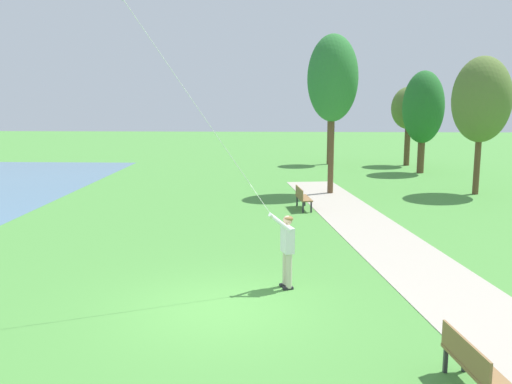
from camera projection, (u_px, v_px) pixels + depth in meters
name	position (u px, v px, depth m)	size (l,w,h in m)	color
ground_plane	(217.00, 309.00, 11.68)	(120.00, 120.00, 0.00)	#4C8E3D
walkway_path	(437.00, 281.00, 13.44)	(2.40, 32.00, 0.02)	#ADA393
person_kite_flyer	(287.00, 244.00, 12.84)	(0.63, 0.50, 1.83)	#232328
park_bench_near_walkway	(472.00, 362.00, 8.29)	(0.65, 1.55, 0.88)	olive
park_bench_far_walkway	(302.00, 197.00, 22.01)	(0.65, 1.55, 0.88)	olive
tree_treeline_center	(423.00, 108.00, 31.98)	(2.35, 2.65, 5.91)	brown
tree_treeline_right	(481.00, 100.00, 24.81)	(2.55, 2.88, 6.22)	brown
tree_treeline_left	(333.00, 79.00, 24.90)	(2.28, 2.36, 7.19)	brown
tree_horizon_far	(409.00, 109.00, 35.59)	(2.23, 2.27, 5.07)	brown
tree_behind_path	(331.00, 95.00, 36.09)	(2.13, 2.19, 5.86)	brown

